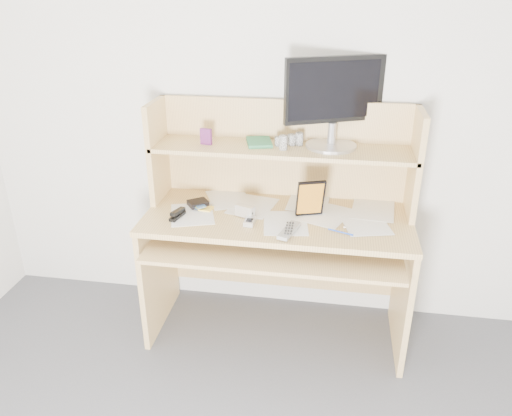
# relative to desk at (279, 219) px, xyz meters

# --- Properties ---
(back_wall) EXTENTS (3.60, 0.04, 2.50)m
(back_wall) POSITION_rel_desk_xyz_m (0.00, 0.24, 0.56)
(back_wall) COLOR silver
(back_wall) RESTS_ON floor
(desk) EXTENTS (1.40, 0.70, 1.30)m
(desk) POSITION_rel_desk_xyz_m (0.00, 0.00, 0.00)
(desk) COLOR tan
(desk) RESTS_ON floor
(paper_clutter) EXTENTS (1.32, 0.54, 0.01)m
(paper_clutter) POSITION_rel_desk_xyz_m (0.00, -0.08, 0.06)
(paper_clutter) COLOR silver
(paper_clutter) RESTS_ON desk
(keyboard) EXTENTS (0.44, 0.18, 0.03)m
(keyboard) POSITION_rel_desk_xyz_m (0.10, -0.15, -0.03)
(keyboard) COLOR black
(keyboard) RESTS_ON desk
(tv_remote) EXTENTS (0.10, 0.20, 0.02)m
(tv_remote) POSITION_rel_desk_xyz_m (0.08, -0.27, 0.07)
(tv_remote) COLOR gray
(tv_remote) RESTS_ON paper_clutter
(flip_phone) EXTENTS (0.06, 0.10, 0.02)m
(flip_phone) POSITION_rel_desk_xyz_m (-0.13, -0.20, 0.07)
(flip_phone) COLOR silver
(flip_phone) RESTS_ON paper_clutter
(stapler) EXTENTS (0.06, 0.12, 0.04)m
(stapler) POSITION_rel_desk_xyz_m (-0.51, -0.19, 0.08)
(stapler) COLOR black
(stapler) RESTS_ON paper_clutter
(wallet) EXTENTS (0.13, 0.13, 0.03)m
(wallet) POSITION_rel_desk_xyz_m (-0.45, -0.03, 0.07)
(wallet) COLOR black
(wallet) RESTS_ON paper_clutter
(sticky_note_pad) EXTENTS (0.08, 0.08, 0.01)m
(sticky_note_pad) POSITION_rel_desk_xyz_m (-0.39, -0.06, 0.06)
(sticky_note_pad) COLOR yellow
(sticky_note_pad) RESTS_ON desk
(digital_camera) EXTENTS (0.11, 0.07, 0.06)m
(digital_camera) POSITION_rel_desk_xyz_m (-0.17, -0.12, 0.09)
(digital_camera) COLOR silver
(digital_camera) RESTS_ON paper_clutter
(game_case) EXTENTS (0.14, 0.06, 0.20)m
(game_case) POSITION_rel_desk_xyz_m (0.17, -0.07, 0.16)
(game_case) COLOR black
(game_case) RESTS_ON paper_clutter
(blue_pen) EXTENTS (0.12, 0.05, 0.01)m
(blue_pen) POSITION_rel_desk_xyz_m (0.33, -0.23, 0.07)
(blue_pen) COLOR #183FB4
(blue_pen) RESTS_ON paper_clutter
(card_box) EXTENTS (0.06, 0.03, 0.09)m
(card_box) POSITION_rel_desk_xyz_m (-0.40, 0.05, 0.43)
(card_box) COLOR maroon
(card_box) RESTS_ON desk
(shelf_book) EXTENTS (0.17, 0.20, 0.02)m
(shelf_book) POSITION_rel_desk_xyz_m (-0.13, 0.11, 0.40)
(shelf_book) COLOR #338047
(shelf_book) RESTS_ON desk
(chip_stack_a) EXTENTS (0.05, 0.05, 0.06)m
(chip_stack_a) POSITION_rel_desk_xyz_m (0.05, 0.11, 0.42)
(chip_stack_a) COLOR black
(chip_stack_a) RESTS_ON desk
(chip_stack_b) EXTENTS (0.05, 0.05, 0.07)m
(chip_stack_b) POSITION_rel_desk_xyz_m (0.09, 0.12, 0.42)
(chip_stack_b) COLOR silver
(chip_stack_b) RESTS_ON desk
(chip_stack_c) EXTENTS (0.04, 0.04, 0.05)m
(chip_stack_c) POSITION_rel_desk_xyz_m (-0.02, 0.09, 0.41)
(chip_stack_c) COLOR black
(chip_stack_c) RESTS_ON desk
(chip_stack_d) EXTENTS (0.06, 0.06, 0.08)m
(chip_stack_d) POSITION_rel_desk_xyz_m (0.01, 0.03, 0.42)
(chip_stack_d) COLOR silver
(chip_stack_d) RESTS_ON desk
(monitor) EXTENTS (0.50, 0.29, 0.46)m
(monitor) POSITION_rel_desk_xyz_m (0.25, 0.13, 0.63)
(monitor) COLOR #BDBCC1
(monitor) RESTS_ON desk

